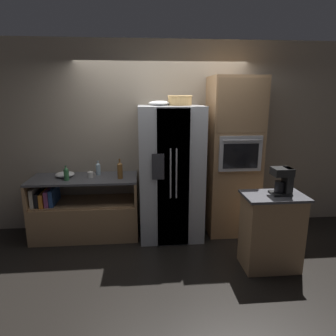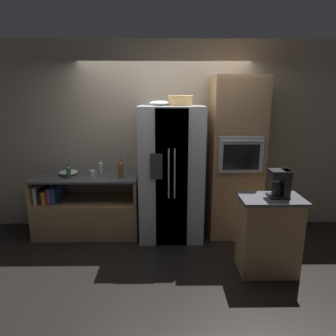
{
  "view_description": "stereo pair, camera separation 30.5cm",
  "coord_description": "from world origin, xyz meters",
  "px_view_note": "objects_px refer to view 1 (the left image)",
  "views": [
    {
      "loc": [
        -0.31,
        -4.05,
        2.04
      ],
      "look_at": [
        0.04,
        -0.03,
        1.04
      ],
      "focal_mm": 32.0,
      "sensor_mm": 36.0,
      "label": 1
    },
    {
      "loc": [
        -0.01,
        -4.07,
        2.04
      ],
      "look_at": [
        0.04,
        -0.03,
        1.04
      ],
      "focal_mm": 32.0,
      "sensor_mm": 36.0,
      "label": 2
    }
  ],
  "objects_px": {
    "wall_oven": "(233,157)",
    "fruit_bowl": "(160,103)",
    "wicker_basket": "(180,100)",
    "bottle_wide": "(66,174)",
    "bottle_tall": "(120,170)",
    "bottle_short": "(98,168)",
    "refrigerator": "(170,173)",
    "mug": "(91,175)",
    "coffee_maker": "(283,180)",
    "mixing_bowl": "(65,174)"
  },
  "relations": [
    {
      "from": "wicker_basket",
      "to": "bottle_short",
      "type": "bearing_deg",
      "value": 170.77
    },
    {
      "from": "fruit_bowl",
      "to": "mug",
      "type": "height_order",
      "value": "fruit_bowl"
    },
    {
      "from": "mixing_bowl",
      "to": "bottle_short",
      "type": "bearing_deg",
      "value": 8.12
    },
    {
      "from": "refrigerator",
      "to": "coffee_maker",
      "type": "xyz_separation_m",
      "value": [
        1.2,
        -0.97,
        0.14
      ]
    },
    {
      "from": "bottle_short",
      "to": "mixing_bowl",
      "type": "distance_m",
      "value": 0.47
    },
    {
      "from": "wall_oven",
      "to": "mixing_bowl",
      "type": "relative_size",
      "value": 8.51
    },
    {
      "from": "bottle_wide",
      "to": "mixing_bowl",
      "type": "bearing_deg",
      "value": 109.69
    },
    {
      "from": "bottle_short",
      "to": "coffee_maker",
      "type": "bearing_deg",
      "value": -27.65
    },
    {
      "from": "mug",
      "to": "coffee_maker",
      "type": "relative_size",
      "value": 0.37
    },
    {
      "from": "wall_oven",
      "to": "bottle_wide",
      "type": "height_order",
      "value": "wall_oven"
    },
    {
      "from": "fruit_bowl",
      "to": "bottle_tall",
      "type": "distance_m",
      "value": 1.07
    },
    {
      "from": "wicker_basket",
      "to": "bottle_wide",
      "type": "distance_m",
      "value": 1.85
    },
    {
      "from": "refrigerator",
      "to": "bottle_tall",
      "type": "distance_m",
      "value": 0.72
    },
    {
      "from": "bottle_tall",
      "to": "bottle_wide",
      "type": "relative_size",
      "value": 1.37
    },
    {
      "from": "refrigerator",
      "to": "coffee_maker",
      "type": "bearing_deg",
      "value": -38.95
    },
    {
      "from": "mixing_bowl",
      "to": "mug",
      "type": "bearing_deg",
      "value": -11.38
    },
    {
      "from": "wicker_basket",
      "to": "refrigerator",
      "type": "bearing_deg",
      "value": -173.06
    },
    {
      "from": "wall_oven",
      "to": "wicker_basket",
      "type": "bearing_deg",
      "value": -176.21
    },
    {
      "from": "refrigerator",
      "to": "bottle_short",
      "type": "distance_m",
      "value": 1.06
    },
    {
      "from": "bottle_tall",
      "to": "mixing_bowl",
      "type": "bearing_deg",
      "value": 168.44
    },
    {
      "from": "bottle_tall",
      "to": "mixing_bowl",
      "type": "relative_size",
      "value": 1.05
    },
    {
      "from": "fruit_bowl",
      "to": "mug",
      "type": "distance_m",
      "value": 1.4
    },
    {
      "from": "wicker_basket",
      "to": "bottle_tall",
      "type": "xyz_separation_m",
      "value": [
        -0.84,
        -0.04,
        -0.95
      ]
    },
    {
      "from": "fruit_bowl",
      "to": "bottle_wide",
      "type": "relative_size",
      "value": 1.48
    },
    {
      "from": "bottle_tall",
      "to": "mug",
      "type": "distance_m",
      "value": 0.44
    },
    {
      "from": "wall_oven",
      "to": "bottle_wide",
      "type": "relative_size",
      "value": 11.1
    },
    {
      "from": "fruit_bowl",
      "to": "coffee_maker",
      "type": "bearing_deg",
      "value": -36.78
    },
    {
      "from": "bottle_tall",
      "to": "coffee_maker",
      "type": "relative_size",
      "value": 0.9
    },
    {
      "from": "refrigerator",
      "to": "wall_oven",
      "type": "bearing_deg",
      "value": 4.22
    },
    {
      "from": "wall_oven",
      "to": "fruit_bowl",
      "type": "bearing_deg",
      "value": -178.34
    },
    {
      "from": "wicker_basket",
      "to": "bottle_wide",
      "type": "relative_size",
      "value": 1.65
    },
    {
      "from": "bottle_short",
      "to": "bottle_wide",
      "type": "relative_size",
      "value": 1.02
    },
    {
      "from": "mixing_bowl",
      "to": "fruit_bowl",
      "type": "bearing_deg",
      "value": -4.31
    },
    {
      "from": "refrigerator",
      "to": "bottle_wide",
      "type": "xyz_separation_m",
      "value": [
        -1.44,
        -0.05,
        0.04
      ]
    },
    {
      "from": "wicker_basket",
      "to": "bottle_tall",
      "type": "relative_size",
      "value": 1.2
    },
    {
      "from": "fruit_bowl",
      "to": "bottle_wide",
      "type": "bearing_deg",
      "value": -176.28
    },
    {
      "from": "bottle_short",
      "to": "bottle_wide",
      "type": "xyz_separation_m",
      "value": [
        -0.4,
        -0.25,
        -0.0
      ]
    },
    {
      "from": "wall_oven",
      "to": "coffee_maker",
      "type": "bearing_deg",
      "value": -74.94
    },
    {
      "from": "refrigerator",
      "to": "mug",
      "type": "distance_m",
      "value": 1.14
    },
    {
      "from": "bottle_short",
      "to": "mug",
      "type": "relative_size",
      "value": 1.8
    },
    {
      "from": "mug",
      "to": "wall_oven",
      "type": "bearing_deg",
      "value": 0.11
    },
    {
      "from": "mixing_bowl",
      "to": "wicker_basket",
      "type": "bearing_deg",
      "value": -4.33
    },
    {
      "from": "fruit_bowl",
      "to": "bottle_short",
      "type": "height_order",
      "value": "fruit_bowl"
    },
    {
      "from": "wicker_basket",
      "to": "bottle_tall",
      "type": "bearing_deg",
      "value": -177.35
    },
    {
      "from": "wicker_basket",
      "to": "bottle_short",
      "type": "distance_m",
      "value": 1.54
    },
    {
      "from": "mug",
      "to": "wicker_basket",
      "type": "bearing_deg",
      "value": -2.21
    },
    {
      "from": "bottle_tall",
      "to": "coffee_maker",
      "type": "height_order",
      "value": "coffee_maker"
    },
    {
      "from": "wicker_basket",
      "to": "mug",
      "type": "bearing_deg",
      "value": 177.79
    },
    {
      "from": "bottle_short",
      "to": "wicker_basket",
      "type": "bearing_deg",
      "value": -9.23
    },
    {
      "from": "refrigerator",
      "to": "wicker_basket",
      "type": "relative_size",
      "value": 5.58
    }
  ]
}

